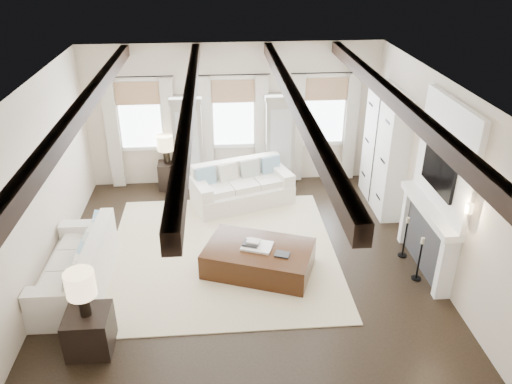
{
  "coord_description": "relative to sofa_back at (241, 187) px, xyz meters",
  "views": [
    {
      "loc": [
        -0.36,
        -6.94,
        5.19
      ],
      "look_at": [
        0.27,
        0.86,
        1.15
      ],
      "focal_mm": 35.0,
      "sensor_mm": 36.0,
      "label": 1
    }
  ],
  "objects": [
    {
      "name": "sofa_back",
      "position": [
        0.0,
        0.0,
        0.0
      ],
      "size": [
        2.27,
        1.55,
        0.89
      ],
      "color": "white",
      "rests_on": "ground"
    },
    {
      "name": "lamp_back",
      "position": [
        -1.62,
        0.81,
        0.72
      ],
      "size": [
        0.38,
        0.38,
        0.65
      ],
      "color": "black",
      "rests_on": "side_table_back"
    },
    {
      "name": "side_table_back",
      "position": [
        -1.62,
        0.81,
        -0.04
      ],
      "size": [
        0.42,
        0.42,
        0.63
      ],
      "primitive_type": "cube",
      "color": "black",
      "rests_on": "ground"
    },
    {
      "name": "ottoman",
      "position": [
        0.16,
        -2.51,
        -0.12
      ],
      "size": [
        2.06,
        1.67,
        0.47
      ],
      "primitive_type": "cube",
      "rotation": [
        0.0,
        0.0,
        -0.35
      ],
      "color": "black",
      "rests_on": "ground"
    },
    {
      "name": "tray",
      "position": [
        0.14,
        -2.51,
        0.13
      ],
      "size": [
        0.6,
        0.53,
        0.04
      ],
      "primitive_type": "cube",
      "rotation": [
        0.0,
        0.0,
        -0.35
      ],
      "color": "white",
      "rests_on": "ottoman"
    },
    {
      "name": "book_loose",
      "position": [
        0.53,
        -2.78,
        0.13
      ],
      "size": [
        0.29,
        0.25,
        0.03
      ],
      "primitive_type": "cube",
      "rotation": [
        0.0,
        0.0,
        -0.35
      ],
      "color": "#262628",
      "rests_on": "ottoman"
    },
    {
      "name": "book_lower",
      "position": [
        0.03,
        -2.48,
        0.17
      ],
      "size": [
        0.31,
        0.28,
        0.04
      ],
      "primitive_type": "cube",
      "rotation": [
        0.0,
        0.0,
        -0.35
      ],
      "color": "#262628",
      "rests_on": "tray"
    },
    {
      "name": "side_table_front",
      "position": [
        -2.33,
        -4.16,
        -0.05
      ],
      "size": [
        0.61,
        0.61,
        0.61
      ],
      "primitive_type": "cube",
      "color": "black",
      "rests_on": "ground"
    },
    {
      "name": "ground",
      "position": [
        -0.1,
        -2.64,
        -0.36
      ],
      "size": [
        7.5,
        7.5,
        0.0
      ],
      "primitive_type": "plane",
      "color": "black",
      "rests_on": "ground"
    },
    {
      "name": "lamp_front",
      "position": [
        -2.33,
        -4.16,
        0.72
      ],
      "size": [
        0.4,
        0.4,
        0.69
      ],
      "color": "black",
      "rests_on": "side_table_front"
    },
    {
      "name": "room_shell",
      "position": [
        0.65,
        -1.75,
        1.53
      ],
      "size": [
        6.54,
        7.54,
        3.22
      ],
      "color": "beige",
      "rests_on": "ground"
    },
    {
      "name": "sofa_left",
      "position": [
        -2.78,
        -2.76,
        0.02
      ],
      "size": [
        1.01,
        2.17,
        0.92
      ],
      "color": "white",
      "rests_on": "ground"
    },
    {
      "name": "area_rug",
      "position": [
        -0.45,
        -1.94,
        -0.35
      ],
      "size": [
        4.09,
        4.17,
        0.02
      ],
      "primitive_type": "cube",
      "color": "beige",
      "rests_on": "ground"
    },
    {
      "name": "candlestick_near",
      "position": [
        2.8,
        -2.98,
        -0.02
      ],
      "size": [
        0.17,
        0.17,
        0.82
      ],
      "color": "black",
      "rests_on": "ground"
    },
    {
      "name": "book_upper",
      "position": [
        0.07,
        -2.46,
        0.21
      ],
      "size": [
        0.27,
        0.24,
        0.03
      ],
      "primitive_type": "cube",
      "rotation": [
        0.0,
        0.0,
        -0.35
      ],
      "color": "beige",
      "rests_on": "book_lower"
    },
    {
      "name": "candlestick_far",
      "position": [
        2.8,
        -2.3,
        -0.02
      ],
      "size": [
        0.16,
        0.16,
        0.8
      ],
      "color": "black",
      "rests_on": "ground"
    }
  ]
}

